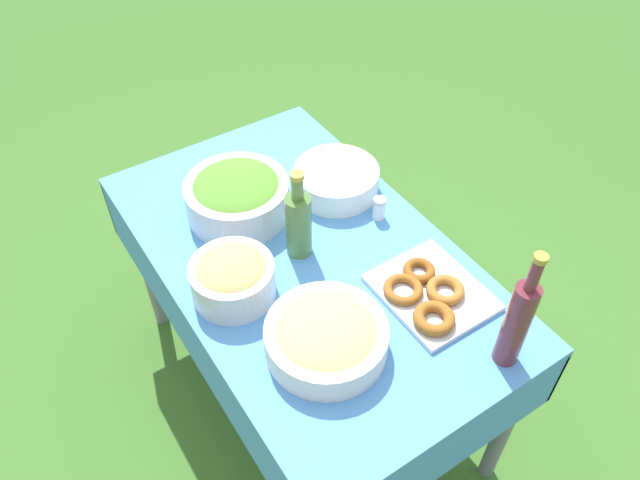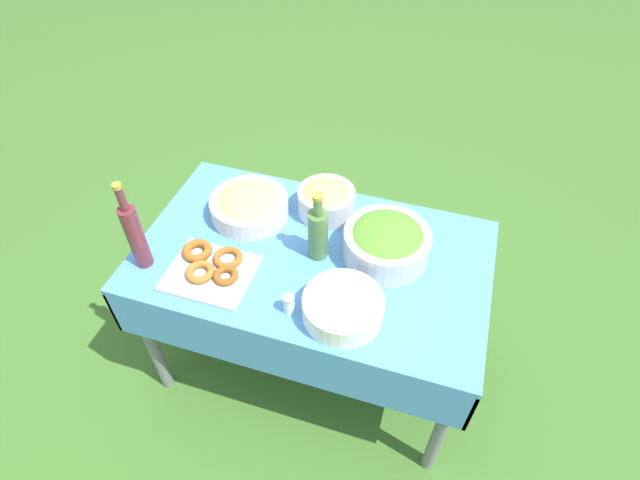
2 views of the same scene
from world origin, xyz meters
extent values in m
plane|color=#3D6B28|center=(0.00, 0.00, 0.00)|extent=(14.00, 14.00, 0.00)
cube|color=#4C8CD1|center=(0.00, 0.00, 0.72)|extent=(1.31, 0.78, 0.02)
cube|color=#4C8CD1|center=(0.00, -0.38, 0.60)|extent=(1.31, 0.01, 0.22)
cube|color=#4C8CD1|center=(0.00, 0.38, 0.60)|extent=(1.31, 0.01, 0.22)
cube|color=#4C8CD1|center=(-0.65, 0.00, 0.60)|extent=(0.01, 0.78, 0.22)
cube|color=#4C8CD1|center=(0.65, 0.00, 0.60)|extent=(0.01, 0.78, 0.22)
cylinder|color=slate|center=(-0.60, -0.33, 0.35)|extent=(0.05, 0.05, 0.71)
cylinder|color=slate|center=(0.60, -0.33, 0.35)|extent=(0.05, 0.05, 0.71)
cylinder|color=slate|center=(-0.60, 0.33, 0.35)|extent=(0.05, 0.05, 0.71)
cylinder|color=slate|center=(0.60, 0.33, 0.35)|extent=(0.05, 0.05, 0.71)
cylinder|color=silver|center=(-0.26, -0.08, 0.79)|extent=(0.32, 0.32, 0.12)
ellipsoid|color=#51892D|center=(-0.26, -0.08, 0.83)|extent=(0.28, 0.28, 0.07)
cylinder|color=silver|center=(0.31, -0.13, 0.77)|extent=(0.31, 0.31, 0.08)
ellipsoid|color=tan|center=(0.31, -0.13, 0.80)|extent=(0.27, 0.27, 0.07)
cube|color=silver|center=(0.32, 0.21, 0.74)|extent=(0.30, 0.26, 0.02)
torus|color=#A36628|center=(0.34, 0.23, 0.76)|extent=(0.15, 0.15, 0.03)
torus|color=brown|center=(0.25, 0.21, 0.76)|extent=(0.12, 0.12, 0.03)
torus|color=#93561E|center=(0.28, 0.14, 0.76)|extent=(0.15, 0.15, 0.02)
torus|color=#93561E|center=(0.40, 0.14, 0.76)|extent=(0.16, 0.16, 0.03)
cylinder|color=white|center=(-0.18, 0.23, 0.74)|extent=(0.27, 0.27, 0.01)
cylinder|color=white|center=(-0.18, 0.23, 0.75)|extent=(0.27, 0.27, 0.01)
cylinder|color=white|center=(-0.18, 0.23, 0.76)|extent=(0.27, 0.27, 0.01)
cylinder|color=white|center=(-0.18, 0.23, 0.77)|extent=(0.27, 0.27, 0.01)
cylinder|color=white|center=(-0.18, 0.23, 0.79)|extent=(0.27, 0.27, 0.01)
cylinder|color=white|center=(-0.18, 0.23, 0.80)|extent=(0.27, 0.27, 0.01)
cylinder|color=white|center=(-0.18, 0.23, 0.81)|extent=(0.27, 0.27, 0.01)
cylinder|color=#4C7238|center=(-0.02, -0.01, 0.83)|extent=(0.07, 0.07, 0.20)
cylinder|color=#4C7238|center=(-0.02, -0.01, 0.97)|extent=(0.03, 0.03, 0.07)
cylinder|color=#A58C33|center=(-0.02, -0.01, 1.01)|extent=(0.04, 0.04, 0.02)
cylinder|color=maroon|center=(0.57, 0.23, 0.86)|extent=(0.06, 0.06, 0.26)
cylinder|color=maroon|center=(0.57, 0.23, 1.04)|extent=(0.03, 0.03, 0.09)
cylinder|color=#A58C33|center=(0.57, 0.23, 1.10)|extent=(0.03, 0.03, 0.02)
cylinder|color=silver|center=(0.02, -0.24, 0.78)|extent=(0.23, 0.23, 0.11)
ellipsoid|color=tan|center=(0.02, -0.24, 0.82)|extent=(0.20, 0.20, 0.07)
cylinder|color=white|center=(-0.01, 0.27, 0.76)|extent=(0.04, 0.04, 0.06)
cylinder|color=silver|center=(-0.01, 0.27, 0.80)|extent=(0.04, 0.04, 0.01)
camera|label=1|loc=(1.06, -0.65, 2.05)|focal=35.00mm
camera|label=2|loc=(-0.41, 1.20, 2.11)|focal=28.00mm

